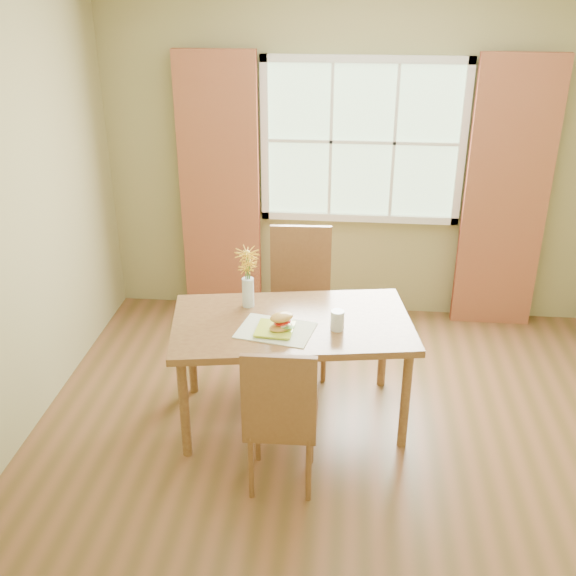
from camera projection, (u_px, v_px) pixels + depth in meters
The scene contains 12 objects.
room at pixel (362, 248), 3.72m from camera, with size 4.24×3.84×2.74m.
window at pixel (362, 142), 5.34m from camera, with size 1.62×0.06×1.32m.
curtain_left at pixel (220, 190), 5.53m from camera, with size 0.65×0.08×2.20m, color maroon.
curtain_right at pixel (506, 198), 5.33m from camera, with size 0.65×0.08×2.20m, color maroon.
dining_table at pixel (292, 331), 4.29m from camera, with size 1.62×1.08×0.73m.
chair_near at pixel (281, 414), 3.71m from camera, with size 0.41×0.41×0.97m.
chair_far at pixel (300, 292), 4.96m from camera, with size 0.47×0.47×1.07m.
placemat at pixel (276, 330), 4.14m from camera, with size 0.45×0.33×0.01m, color #E3EFCA.
plate at pixel (275, 330), 4.12m from camera, with size 0.23×0.23×0.01m, color #B6D234.
croissant_sandwich at pixel (281, 322), 4.09m from camera, with size 0.19×0.17×0.12m.
water_glass at pixel (337, 321), 4.13m from camera, with size 0.08×0.08×0.13m.
flower_vase at pixel (248, 271), 4.34m from camera, with size 0.16×0.16×0.40m.
Camera 1 is at (-0.08, -3.48, 2.75)m, focal length 42.00 mm.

